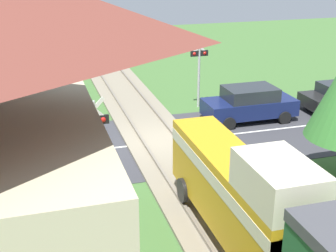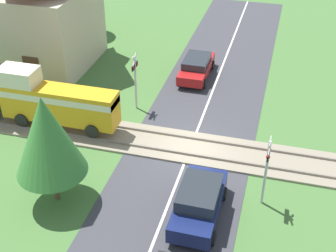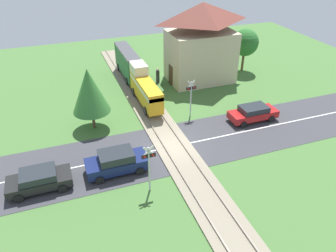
# 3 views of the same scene
# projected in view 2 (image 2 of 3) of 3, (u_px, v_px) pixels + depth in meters

# --- Properties ---
(ground_plane) EXTENTS (60.00, 60.00, 0.00)m
(ground_plane) POSITION_uv_depth(u_px,v_px,m) (190.00, 148.00, 24.43)
(ground_plane) COLOR #426B33
(road_surface) EXTENTS (48.00, 6.40, 0.02)m
(road_surface) POSITION_uv_depth(u_px,v_px,m) (190.00, 148.00, 24.43)
(road_surface) COLOR #38383D
(road_surface) RESTS_ON ground_plane
(track_bed) EXTENTS (2.80, 48.00, 0.24)m
(track_bed) POSITION_uv_depth(u_px,v_px,m) (190.00, 147.00, 24.39)
(track_bed) COLOR gray
(track_bed) RESTS_ON ground_plane
(car_near_crossing) EXTENTS (4.25, 1.97, 1.62)m
(car_near_crossing) POSITION_uv_depth(u_px,v_px,m) (199.00, 201.00, 19.86)
(car_near_crossing) COLOR #141E4C
(car_near_crossing) RESTS_ON ground_plane
(car_far_side) EXTENTS (4.29, 1.86, 1.38)m
(car_far_side) POSITION_uv_depth(u_px,v_px,m) (196.00, 67.00, 30.77)
(car_far_side) COLOR #A81919
(car_far_side) RESTS_ON ground_plane
(crossing_signal_west_approach) EXTENTS (0.90, 0.18, 3.47)m
(crossing_signal_west_approach) POSITION_uv_depth(u_px,v_px,m) (267.00, 164.00, 19.81)
(crossing_signal_west_approach) COLOR #B7B7B7
(crossing_signal_west_approach) RESTS_ON ground_plane
(crossing_signal_east_approach) EXTENTS (0.90, 0.18, 3.47)m
(crossing_signal_east_approach) POSITION_uv_depth(u_px,v_px,m) (135.00, 75.00, 26.61)
(crossing_signal_east_approach) COLOR #B7B7B7
(crossing_signal_east_approach) RESTS_ON ground_plane
(station_building) EXTENTS (7.29, 5.01, 8.27)m
(station_building) POSITION_uv_depth(u_px,v_px,m) (51.00, 8.00, 30.48)
(station_building) COLOR #C6B793
(station_building) RESTS_ON ground_plane
(pedestrian_by_station) EXTENTS (0.39, 0.39, 1.57)m
(pedestrian_by_station) POSITION_uv_depth(u_px,v_px,m) (10.00, 83.00, 28.91)
(pedestrian_by_station) COLOR #333338
(pedestrian_by_station) RESTS_ON ground_plane
(tree_roadside_hedge) EXTENTS (3.08, 3.08, 5.31)m
(tree_roadside_hedge) POSITION_uv_depth(u_px,v_px,m) (47.00, 136.00, 19.34)
(tree_roadside_hedge) COLOR brown
(tree_roadside_hedge) RESTS_ON ground_plane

